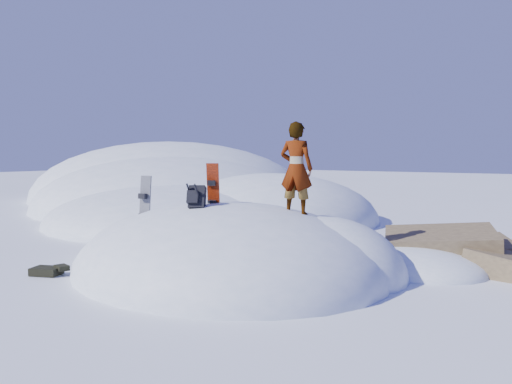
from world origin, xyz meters
The scene contains 9 objects.
ground centered at (0.00, 0.00, 0.00)m, with size 120.00×120.00×0.00m, color white.
snow_mound centered at (-0.17, 0.24, 0.00)m, with size 8.00×6.00×3.00m.
snow_ridge centered at (-10.43, 9.85, 0.00)m, with size 21.50×18.50×6.40m.
rock_outcrop centered at (3.72, 3.01, 0.01)m, with size 4.68×4.41×1.68m.
snowboard_red centered at (-0.26, -0.15, 1.65)m, with size 0.32×0.29×1.40m.
snowboard_dark centered at (-2.56, 0.07, 1.21)m, with size 0.32×0.25×1.63m.
backpack centered at (-0.26, -0.69, 1.65)m, with size 0.47×0.52×0.55m.
gear_pile centered at (-2.95, -2.28, 0.10)m, with size 0.79×0.62×0.21m.
person centered at (1.38, 0.51, 2.23)m, with size 0.70×0.46×1.91m, color slate.
Camera 1 is at (6.30, -8.45, 2.54)m, focal length 35.00 mm.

